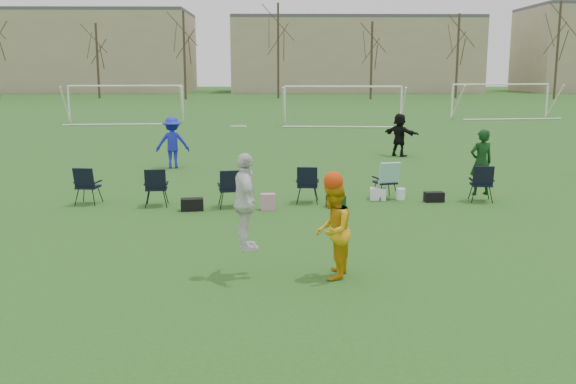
{
  "coord_description": "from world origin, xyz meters",
  "views": [
    {
      "loc": [
        -0.08,
        -8.42,
        3.39
      ],
      "look_at": [
        0.1,
        2.84,
        1.25
      ],
      "focal_mm": 40.0,
      "sensor_mm": 36.0,
      "label": 1
    }
  ],
  "objects_px": {
    "goal_right": "(501,91)",
    "fielder_black": "(399,135)",
    "fielder_blue": "(172,143)",
    "center_contest": "(294,217)",
    "goal_left": "(126,93)",
    "goal_mid": "(343,94)"
  },
  "relations": [
    {
      "from": "goal_right",
      "to": "fielder_black",
      "type": "bearing_deg",
      "value": -126.2
    },
    {
      "from": "fielder_blue",
      "to": "goal_right",
      "type": "relative_size",
      "value": 0.24
    },
    {
      "from": "center_contest",
      "to": "goal_right",
      "type": "relative_size",
      "value": 0.34
    },
    {
      "from": "goal_left",
      "to": "goal_right",
      "type": "distance_m",
      "value": 26.31
    },
    {
      "from": "center_contest",
      "to": "goal_mid",
      "type": "distance_m",
      "value": 30.42
    },
    {
      "from": "fielder_black",
      "to": "goal_right",
      "type": "distance_m",
      "value": 23.75
    },
    {
      "from": "fielder_black",
      "to": "goal_left",
      "type": "bearing_deg",
      "value": -3.47
    },
    {
      "from": "fielder_black",
      "to": "goal_mid",
      "type": "relative_size",
      "value": 0.23
    },
    {
      "from": "fielder_blue",
      "to": "goal_left",
      "type": "relative_size",
      "value": 0.24
    },
    {
      "from": "goal_mid",
      "to": "goal_left",
      "type": "bearing_deg",
      "value": 175.87
    },
    {
      "from": "fielder_blue",
      "to": "goal_mid",
      "type": "bearing_deg",
      "value": -121.75
    },
    {
      "from": "center_contest",
      "to": "goal_mid",
      "type": "relative_size",
      "value": 0.34
    },
    {
      "from": "fielder_blue",
      "to": "goal_mid",
      "type": "distance_m",
      "value": 19.6
    },
    {
      "from": "fielder_black",
      "to": "center_contest",
      "type": "height_order",
      "value": "center_contest"
    },
    {
      "from": "fielder_black",
      "to": "center_contest",
      "type": "distance_m",
      "value": 15.94
    },
    {
      "from": "fielder_black",
      "to": "goal_left",
      "type": "height_order",
      "value": "goal_left"
    },
    {
      "from": "goal_mid",
      "to": "fielder_blue",
      "type": "bearing_deg",
      "value": -109.42
    },
    {
      "from": "center_contest",
      "to": "goal_right",
      "type": "bearing_deg",
      "value": 66.38
    },
    {
      "from": "fielder_blue",
      "to": "goal_left",
      "type": "bearing_deg",
      "value": -81.02
    },
    {
      "from": "fielder_blue",
      "to": "goal_left",
      "type": "distance_m",
      "value": 20.93
    },
    {
      "from": "fielder_black",
      "to": "center_contest",
      "type": "bearing_deg",
      "value": 118.58
    },
    {
      "from": "center_contest",
      "to": "goal_left",
      "type": "relative_size",
      "value": 0.34
    }
  ]
}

